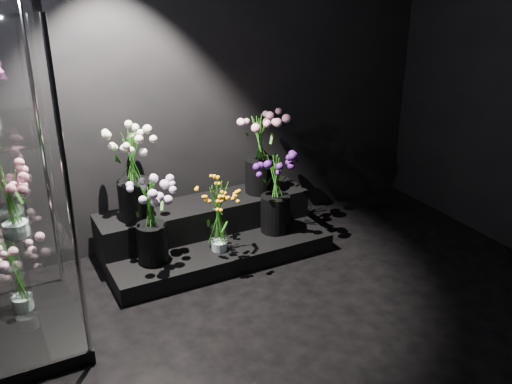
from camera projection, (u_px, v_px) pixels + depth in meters
floor at (353, 356)px, 3.52m from camera, size 4.00×4.00×0.00m
wall_back at (215, 72)px, 4.60m from camera, size 4.00×0.00×4.00m
display_riser at (210, 232)px, 4.69m from camera, size 1.78×0.79×0.40m
display_case at (10, 190)px, 3.32m from camera, size 0.56×0.93×2.05m
bouquet_orange_bells at (219, 217)px, 4.33m from camera, size 0.31×0.31×0.57m
bouquet_lilac at (150, 216)px, 4.15m from camera, size 0.35×0.35×0.64m
bouquet_purple at (276, 188)px, 4.61m from camera, size 0.39×0.39×0.67m
bouquet_cream_roses at (133, 169)px, 4.26m from camera, size 0.44×0.44×0.71m
bouquet_pink_roses at (260, 147)px, 4.73m from camera, size 0.47×0.47×0.69m
bouquet_case_pink at (11, 201)px, 3.19m from camera, size 0.35×0.35×0.42m
bouquet_case_base_pink at (17, 274)px, 3.72m from camera, size 0.39×0.39×0.51m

